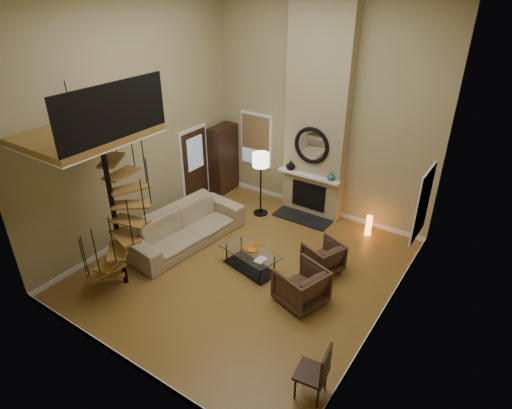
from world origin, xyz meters
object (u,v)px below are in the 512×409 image
Objects in this scene: side_chair at (317,371)px; floor_lamp at (261,165)px; armchair_near at (325,258)px; sofa at (186,226)px; armchair_far at (304,288)px; coffee_table at (250,258)px; accent_lamp at (369,226)px; hutch at (224,160)px.

floor_lamp is at bearing 131.93° from side_chair.
sofa is at bearing -55.64° from armchair_near.
armchair_far reaches higher than coffee_table.
side_chair is (3.81, -4.24, -0.89)m from floor_lamp.
sofa is 3.40m from armchair_far.
accent_lamp is at bearing 12.14° from floor_lamp.
floor_lamp is (-1.15, 2.16, 1.13)m from coffee_table.
armchair_far is at bearing -35.46° from hutch.
coffee_table is at bearing -120.50° from accent_lamp.
side_chair reaches higher than sofa.
side_chair is at bearing -48.07° from floor_lamp.
floor_lamp reaches higher than coffee_table.
hutch is 2.75× the size of armchair_near.
coffee_table is (-1.48, 0.32, -0.07)m from armchair_far.
sofa is 4.44m from accent_lamp.
hutch reaches higher than coffee_table.
side_chair is (1.26, -2.88, 0.17)m from armchair_near.
hutch reaches higher than armchair_near.
hutch is 7.32m from side_chair.
armchair_near is at bearing 113.62° from side_chair.
side_chair is (2.66, -2.08, 0.24)m from coffee_table.
side_chair is (4.55, -2.14, 0.13)m from sofa.
side_chair reaches higher than armchair_near.
armchair_far reaches higher than armchair_near.
coffee_table is (2.83, -2.75, -0.67)m from hutch.
sofa is 3.02× the size of side_chair.
sofa is at bearing -142.51° from accent_lamp.
armchair_far is at bearing 26.14° from armchair_near.
floor_lamp is 5.77m from side_chair.
sofa is 1.90m from coffee_table.
hutch is 4.00m from coffee_table.
sofa is at bearing -79.02° from armchair_far.
armchair_near is (4.22, -1.96, -0.60)m from hutch.
hutch is 4.69m from armchair_near.
coffee_table is at bearing -85.53° from sofa.
side_chair is (1.03, -4.84, 0.28)m from accent_lamp.
hutch is 0.68× the size of sofa.
accent_lamp is (2.78, 0.60, -1.16)m from floor_lamp.
sofa is 5.55× the size of accent_lamp.
hutch reaches higher than sofa.
side_chair is at bearing -38.07° from coffee_table.
armchair_far is at bearing 123.60° from side_chair.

